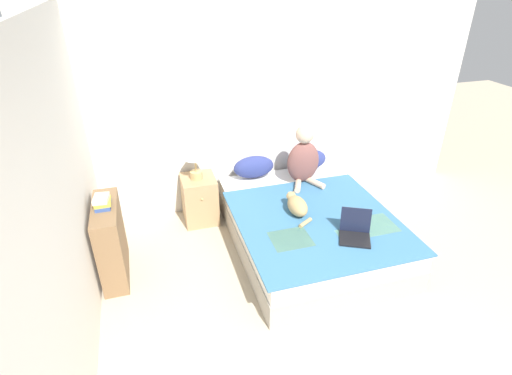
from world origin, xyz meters
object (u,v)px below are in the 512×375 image
object	(u,v)px
cat_tabby	(297,205)
bookshelf	(111,241)
laptop_open	(355,232)
bed	(308,228)
person_sitting	(303,158)
nightstand	(200,199)
pillow_far	(307,160)
pillow_near	(254,167)
table_lamp	(195,154)
book_stack_top	(102,202)

from	to	relation	value
cat_tabby	bookshelf	world-z (taller)	bookshelf
laptop_open	bookshelf	distance (m)	2.42
bed	person_sitting	xyz separation A→B (m)	(0.18, 0.64, 0.55)
cat_tabby	laptop_open	world-z (taller)	laptop_open
bed	person_sitting	size ratio (longest dim) A/B	2.96
laptop_open	nightstand	xyz separation A→B (m)	(-1.30, 1.45, -0.22)
cat_tabby	bed	bearing A→B (deg)	-84.32
pillow_far	nightstand	size ratio (longest dim) A/B	0.88
nightstand	pillow_far	bearing A→B (deg)	2.92
bed	pillow_far	world-z (taller)	pillow_far
pillow_far	laptop_open	xyz separation A→B (m)	(-0.14, -1.52, -0.08)
pillow_near	laptop_open	xyz separation A→B (m)	(0.59, -1.52, -0.08)
pillow_far	person_sitting	world-z (taller)	person_sitting
table_lamp	bookshelf	distance (m)	1.34
person_sitting	bookshelf	distance (m)	2.35
bed	pillow_near	size ratio (longest dim) A/B	4.18
laptop_open	nightstand	world-z (taller)	laptop_open
bookshelf	bed	bearing A→B (deg)	-3.00
pillow_far	cat_tabby	distance (m)	1.08
person_sitting	nightstand	world-z (taller)	person_sitting
person_sitting	cat_tabby	size ratio (longest dim) A/B	1.41
bed	person_sitting	bearing A→B (deg)	74.41
pillow_far	nightstand	world-z (taller)	pillow_far
cat_tabby	table_lamp	world-z (taller)	table_lamp
laptop_open	pillow_near	bearing A→B (deg)	137.94
pillow_near	table_lamp	xyz separation A→B (m)	(-0.73, -0.07, 0.31)
bed	pillow_near	bearing A→B (deg)	111.22
pillow_near	bookshelf	world-z (taller)	bookshelf
person_sitting	bookshelf	bearing A→B (deg)	-166.75
bed	book_stack_top	size ratio (longest dim) A/B	9.40
nightstand	table_lamp	distance (m)	0.61
bed	pillow_far	size ratio (longest dim) A/B	4.18
book_stack_top	laptop_open	bearing A→B (deg)	-16.91
person_sitting	laptop_open	distance (m)	1.26
pillow_near	bookshelf	distance (m)	1.92
person_sitting	cat_tabby	xyz separation A→B (m)	(-0.34, -0.66, -0.22)
bed	laptop_open	size ratio (longest dim) A/B	5.32
pillow_near	cat_tabby	xyz separation A→B (m)	(0.20, -0.95, -0.04)
bed	table_lamp	world-z (taller)	table_lamp
pillow_far	bookshelf	distance (m)	2.59
person_sitting	table_lamp	bearing A→B (deg)	170.29
bed	pillow_far	bearing A→B (deg)	68.80
bookshelf	nightstand	bearing A→B (deg)	36.65
cat_tabby	book_stack_top	world-z (taller)	book_stack_top
bookshelf	book_stack_top	world-z (taller)	book_stack_top
bookshelf	pillow_far	bearing A→B (deg)	18.58
book_stack_top	pillow_near	bearing A→B (deg)	25.41
bed	pillow_far	distance (m)	1.07
table_lamp	pillow_far	bearing A→B (deg)	2.82
pillow_near	person_sitting	size ratio (longest dim) A/B	0.71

